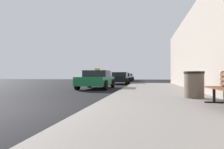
# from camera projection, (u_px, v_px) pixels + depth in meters

# --- Properties ---
(ground_plane) EXTENTS (80.00, 80.00, 0.00)m
(ground_plane) POSITION_uv_depth(u_px,v_px,m) (9.00, 112.00, 4.83)
(ground_plane) COLOR black
(sidewalk) EXTENTS (4.00, 32.00, 0.15)m
(sidewalk) POSITION_uv_depth(u_px,v_px,m) (174.00, 115.00, 4.12)
(sidewalk) COLOR gray
(sidewalk) RESTS_ON ground_plane
(trash_bin) EXTENTS (0.67, 0.67, 0.91)m
(trash_bin) POSITION_uv_depth(u_px,v_px,m) (194.00, 85.00, 6.57)
(trash_bin) COLOR brown
(trash_bin) RESTS_ON sidewalk
(car_green) EXTENTS (2.06, 4.14, 1.43)m
(car_green) POSITION_uv_depth(u_px,v_px,m) (97.00, 79.00, 13.42)
(car_green) COLOR #196638
(car_green) RESTS_ON ground_plane
(car_black) EXTENTS (1.95, 4.09, 1.27)m
(car_black) POSITION_uv_depth(u_px,v_px,m) (120.00, 78.00, 20.67)
(car_black) COLOR black
(car_black) RESTS_ON ground_plane
(car_blue) EXTENTS (2.02, 4.31, 1.43)m
(car_blue) POSITION_uv_depth(u_px,v_px,m) (125.00, 77.00, 29.31)
(car_blue) COLOR #233899
(car_blue) RESTS_ON ground_plane
(car_silver) EXTENTS (2.05, 4.14, 1.43)m
(car_silver) POSITION_uv_depth(u_px,v_px,m) (128.00, 77.00, 35.88)
(car_silver) COLOR #B7B7BF
(car_silver) RESTS_ON ground_plane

